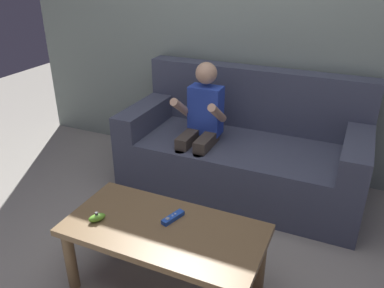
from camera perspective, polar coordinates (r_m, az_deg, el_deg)
The scene contains 7 objects.
ground_plane at distance 2.28m, azimuth -5.25°, elevation -20.04°, with size 8.21×8.21×0.00m, color #9E998E.
wall_back at distance 3.10m, azimuth 8.96°, elevation 18.37°, with size 4.10×0.05×2.50m, color gray.
couch at distance 2.99m, azimuth 7.50°, elevation -0.98°, with size 1.75×0.80×0.88m.
person_seated_on_couch at distance 2.80m, azimuth 1.32°, elevation 3.11°, with size 0.33×0.41×0.97m.
coffee_table at distance 2.05m, azimuth -4.07°, elevation -13.46°, with size 1.02×0.51×0.40m.
game_remote_blue_near_edge at distance 2.05m, azimuth -2.82°, elevation -10.70°, with size 0.08×0.14×0.03m.
nunchuk_lime at distance 2.09m, azimuth -13.75°, elevation -10.42°, with size 0.09×0.10×0.05m.
Camera 1 is at (0.83, -1.36, 1.63)m, focal length 36.42 mm.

